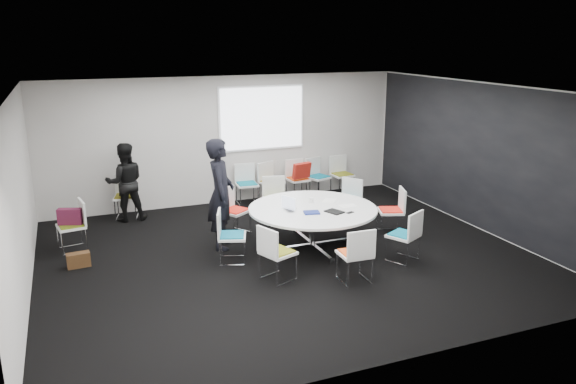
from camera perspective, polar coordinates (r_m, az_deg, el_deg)
name	(u,v)px	position (r m, az deg, el deg)	size (l,w,h in m)	color
room_shell	(291,175)	(9.26, 0.31, 1.70)	(8.08, 7.08, 2.88)	black
conference_table	(313,218)	(9.86, 2.52, -2.64)	(2.25, 2.25, 0.73)	silver
projection_screen	(262,118)	(12.61, -2.65, 7.50)	(1.90, 0.03, 1.35)	white
chair_ring_a	(391,220)	(10.78, 10.41, -2.77)	(0.58, 0.58, 0.88)	silver
chair_ring_b	(347,210)	(11.26, 6.03, -1.79)	(0.63, 0.63, 0.88)	silver
chair_ring_c	(275,207)	(11.35, -1.35, -1.57)	(0.55, 0.54, 0.88)	silver
chair_ring_d	(235,220)	(10.64, -5.43, -2.82)	(0.63, 0.63, 0.88)	silver
chair_ring_e	(232,246)	(9.36, -5.75, -5.47)	(0.57, 0.58, 0.88)	silver
chair_ring_f	(277,263)	(8.64, -1.10, -7.23)	(0.58, 0.59, 0.88)	silver
chair_ring_g	(355,265)	(8.64, 6.80, -7.34)	(0.48, 0.46, 0.88)	silver
chair_ring_h	(403,245)	(9.54, 11.65, -5.31)	(0.62, 0.61, 0.88)	silver
chair_back_a	(247,192)	(12.51, -4.19, 0.03)	(0.49, 0.48, 0.88)	silver
chair_back_b	(272,189)	(12.66, -1.69, 0.26)	(0.60, 0.59, 0.88)	silver
chair_back_c	(298,186)	(12.91, 0.99, 0.58)	(0.50, 0.48, 0.88)	silver
chair_back_d	(318,184)	(13.12, 3.07, 0.79)	(0.58, 0.57, 0.88)	silver
chair_back_e	(342,182)	(13.38, 5.49, 1.04)	(0.50, 0.48, 0.88)	silver
chair_spare_left	(73,235)	(10.48, -21.01, -4.12)	(0.52, 0.53, 0.88)	silver
chair_person_back	(126,205)	(11.99, -16.09, -1.25)	(0.55, 0.54, 0.88)	silver
person_main	(221,194)	(9.81, -6.86, -0.19)	(0.71, 0.47, 1.95)	black
person_back	(125,182)	(11.69, -16.21, 0.97)	(0.77, 0.60, 1.59)	black
laptop	(291,209)	(9.67, 0.35, -1.75)	(0.30, 0.20, 0.02)	#333338
laptop_lid	(288,203)	(9.61, 0.04, -1.13)	(0.30, 0.02, 0.22)	silver
notebook_black	(334,212)	(9.57, 4.74, -2.00)	(0.22, 0.30, 0.02)	black
tablet_folio	(312,212)	(9.49, 2.42, -2.09)	(0.26, 0.20, 0.03)	navy
papers_right	(329,201)	(10.23, 4.20, -0.87)	(0.30, 0.21, 0.00)	white
papers_front	(348,206)	(9.95, 6.11, -1.40)	(0.30, 0.21, 0.00)	white
cup	(311,200)	(10.08, 2.38, -0.84)	(0.08, 0.08, 0.09)	white
phone	(350,213)	(9.57, 6.32, -2.09)	(0.14, 0.07, 0.01)	black
maroon_bag	(70,217)	(10.38, -21.28, -2.34)	(0.40, 0.14, 0.28)	#561730
brown_bag	(79,260)	(9.77, -20.51, -6.48)	(0.36, 0.16, 0.24)	#432A15
red_jacket	(302,171)	(12.61, 1.40, 2.19)	(0.44, 0.10, 0.35)	#A51D14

